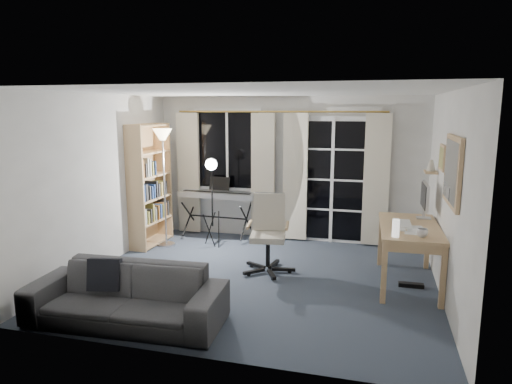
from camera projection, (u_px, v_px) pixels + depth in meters
floor at (257, 279)px, 5.99m from camera, size 4.50×4.00×0.02m
window at (228, 150)px, 7.86m from camera, size 1.20×0.08×1.40m
french_door at (332, 181)px, 7.48m from camera, size 1.32×0.09×2.11m
curtains at (278, 176)px, 7.61m from camera, size 3.60×0.07×2.13m
bookshelf at (147, 188)px, 7.36m from camera, size 0.35×0.92×1.96m
torchiere_lamp at (163, 152)px, 7.17m from camera, size 0.38×0.38×1.89m
keyboard_piano at (217, 196)px, 7.76m from camera, size 1.36×0.69×0.98m
studio_light at (212, 174)px, 7.16m from camera, size 0.32×0.33×1.47m
office_chair at (269, 226)px, 6.24m from camera, size 0.72×0.72×1.05m
desk at (409, 233)px, 5.69m from camera, size 0.75×1.44×0.76m
monitor at (425, 197)px, 6.00m from camera, size 0.19×0.55×0.48m
desk_clutter at (405, 243)px, 5.50m from camera, size 0.44×0.87×0.97m
mug at (422, 232)px, 5.16m from camera, size 0.13×0.10×0.12m
wall_mirror at (452, 171)px, 4.81m from camera, size 0.04×0.94×0.74m
framed_print at (442, 158)px, 5.65m from camera, size 0.03×0.42×0.32m
wall_shelf at (431, 168)px, 6.18m from camera, size 0.16×0.30×0.18m
sofa at (125, 286)px, 4.70m from camera, size 2.05×0.69×0.79m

